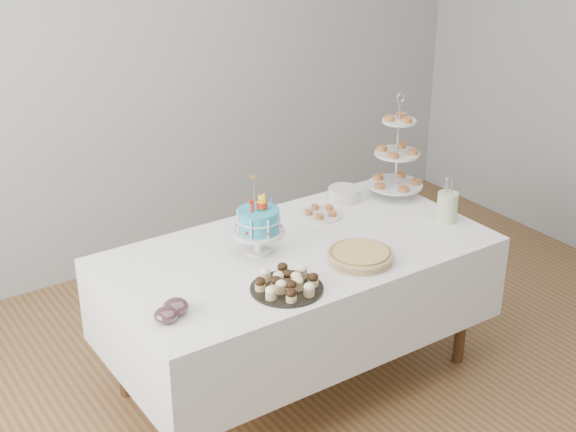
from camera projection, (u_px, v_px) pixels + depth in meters
floor at (331, 406)px, 4.06m from camera, size 5.00×5.00×0.00m
walls at (338, 156)px, 3.50m from camera, size 5.04×4.04×2.70m
table at (298, 288)px, 4.06m from camera, size 1.92×1.02×0.77m
birthday_cake at (259, 233)px, 3.88m from camera, size 0.26×0.26×0.40m
cupcake_tray at (287, 282)px, 3.58m from camera, size 0.33×0.33×0.08m
pie at (361, 255)px, 3.83m from camera, size 0.33×0.33×0.05m
tiered_stand at (397, 154)px, 4.47m from camera, size 0.31×0.31×0.60m
plate_stack at (344, 194)px, 4.50m from camera, size 0.18×0.18×0.07m
pastry_plate at (321, 213)px, 4.32m from camera, size 0.23×0.23×0.03m
jam_bowl_a at (166, 315)px, 3.34m from camera, size 0.11×0.11×0.06m
jam_bowl_b at (176, 307)px, 3.40m from camera, size 0.11×0.11×0.07m
utensil_pitcher at (447, 206)px, 4.23m from camera, size 0.11×0.11×0.24m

